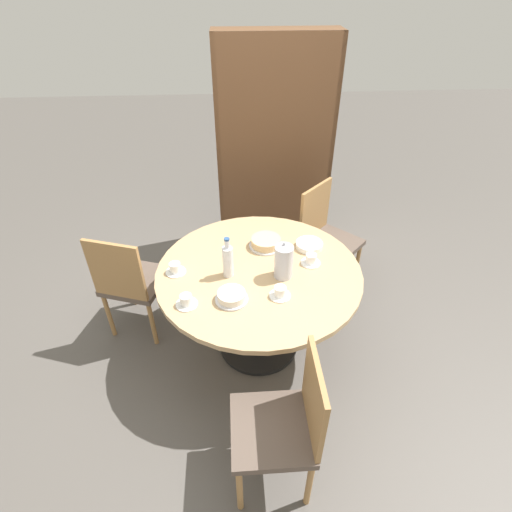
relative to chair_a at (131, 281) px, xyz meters
The scene contains 15 objects.
ground_plane 1.07m from the chair_a, 13.94° to the right, with size 14.00×14.00×0.00m, color #56514C.
dining_table 0.95m from the chair_a, 13.94° to the right, with size 1.36×1.36×0.73m.
chair_a is the anchor object (origin of this frame).
chair_b 1.54m from the chair_a, 49.92° to the right, with size 0.42×0.42×0.92m.
chair_c 1.62m from the chair_a, 17.58° to the left, with size 0.59×0.59×0.92m.
bookshelf 1.74m from the chair_a, 46.45° to the left, with size 1.05×0.28×1.94m.
coffee_pot 1.17m from the chair_a, 15.41° to the right, with size 0.12×0.12×0.27m.
water_bottle 0.85m from the chair_a, 20.18° to the right, with size 0.07×0.07×0.29m.
cake_main 1.03m from the chair_a, ahead, with size 0.24×0.24×0.07m.
cake_second 0.93m from the chair_a, 34.33° to the right, with size 0.20×0.20×0.06m.
cup_a 0.76m from the chair_a, 48.31° to the right, with size 0.13×0.13×0.07m.
cup_b 1.17m from the chair_a, 25.32° to the right, with size 0.13×0.13×0.07m.
cup_c 1.32m from the chair_a, ahead, with size 0.13×0.13×0.07m.
cup_d 0.51m from the chair_a, 29.91° to the right, with size 0.13×0.13×0.07m.
plate_stack 1.32m from the chair_a, ahead, with size 0.19×0.19×0.04m.
Camera 1 is at (-0.15, -2.04, 2.40)m, focal length 28.00 mm.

